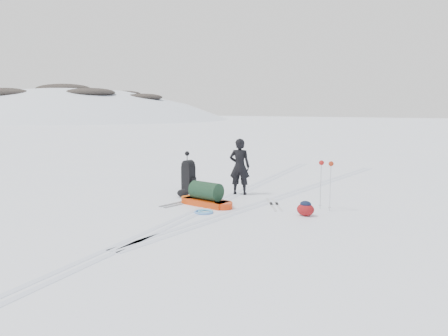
{
  "coord_description": "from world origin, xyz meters",
  "views": [
    {
      "loc": [
        6.08,
        -10.78,
        2.71
      ],
      "look_at": [
        0.03,
        0.06,
        0.95
      ],
      "focal_mm": 35.0,
      "sensor_mm": 36.0,
      "label": 1
    }
  ],
  "objects_px": {
    "skier": "(240,167)",
    "ski_poles_black": "(187,158)",
    "pulk_sled": "(206,196)",
    "expedition_rucksack": "(191,177)"
  },
  "relations": [
    {
      "from": "skier",
      "to": "expedition_rucksack",
      "type": "bearing_deg",
      "value": -8.08
    },
    {
      "from": "pulk_sled",
      "to": "skier",
      "type": "bearing_deg",
      "value": 95.92
    },
    {
      "from": "ski_poles_black",
      "to": "expedition_rucksack",
      "type": "bearing_deg",
      "value": -39.2
    },
    {
      "from": "skier",
      "to": "ski_poles_black",
      "type": "distance_m",
      "value": 1.9
    },
    {
      "from": "skier",
      "to": "ski_poles_black",
      "type": "relative_size",
      "value": 1.38
    },
    {
      "from": "expedition_rucksack",
      "to": "ski_poles_black",
      "type": "bearing_deg",
      "value": 158.13
    },
    {
      "from": "skier",
      "to": "ski_poles_black",
      "type": "bearing_deg",
      "value": -14.63
    },
    {
      "from": "skier",
      "to": "pulk_sled",
      "type": "distance_m",
      "value": 1.92
    },
    {
      "from": "skier",
      "to": "pulk_sled",
      "type": "relative_size",
      "value": 0.98
    },
    {
      "from": "pulk_sled",
      "to": "expedition_rucksack",
      "type": "bearing_deg",
      "value": 143.65
    }
  ]
}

